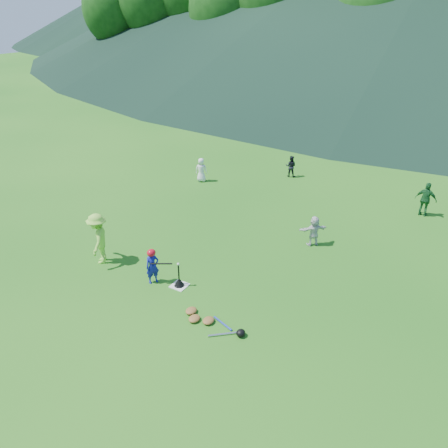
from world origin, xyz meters
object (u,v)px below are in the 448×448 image
Objects in this scene: batter_child at (152,266)px; fielder_d at (314,231)px; fielder_a at (201,170)px; fielder_b at (291,166)px; equipment_pile at (208,321)px; home_plate at (179,286)px; adult_coach at (98,239)px; fielder_c at (426,199)px; batting_tee at (179,282)px.

batter_child reaches higher than fielder_d.
fielder_a is at bearing -68.57° from fielder_d.
equipment_pile is (2.34, -10.71, -0.43)m from fielder_b.
home_plate is 9.82m from fielder_b.
fielder_d is (3.19, -5.55, 0.02)m from fielder_b.
batter_child is 2.14m from adult_coach.
batting_tee is (-5.23, -8.53, -0.53)m from fielder_c.
fielder_a is (-1.09, 7.33, -0.28)m from adult_coach.
home_plate is at bearing 62.75° from fielder_c.
fielder_b is 0.76× the size of fielder_c.
adult_coach reaches higher than batter_child.
equipment_pile is (1.58, -0.94, 0.06)m from home_plate.
adult_coach is 1.24× the size of fielder_c.
fielder_d is (-2.80, -4.30, -0.14)m from fielder_c.
adult_coach is 0.91× the size of equipment_pile.
fielder_c is (5.98, -1.25, 0.16)m from fielder_b.
batter_child is at bearing -163.67° from batting_tee.
batting_tee reaches higher than equipment_pile.
batter_child is at bearing -163.67° from home_plate.
equipment_pile is (-0.85, -5.17, -0.46)m from fielder_d.
equipment_pile is at bearing 88.06° from fielder_b.
fielder_c is 10.16m from equipment_pile.
batting_tee is 0.38× the size of equipment_pile.
adult_coach is at bearing 170.39° from equipment_pile.
batting_tee is (0.76, 0.22, -0.40)m from batter_child.
fielder_a is at bearing 154.80° from adult_coach.
home_plate is 4.91m from fielder_d.
fielder_d reaches higher than fielder_b.
fielder_d is at bearing 105.63° from fielder_b.
adult_coach reaches higher than fielder_b.
fielder_d is at bearing 60.09° from batting_tee.
fielder_a is 1.03× the size of fielder_d.
equipment_pile reaches higher than home_plate.
fielder_b is 0.96× the size of fielder_d.
adult_coach reaches higher than fielder_d.
fielder_c is at bearing 167.15° from fielder_a.
fielder_d is at bearing 61.23° from fielder_c.
batter_child is 0.99× the size of fielder_a.
fielder_c is 5.13m from fielder_d.
batter_child is 8.04m from fielder_a.
fielder_b is (3.21, 2.63, -0.04)m from fielder_a.
batter_child reaches higher than equipment_pile.
adult_coach is at bearing -176.40° from batting_tee.
fielder_c reaches higher than fielder_a.
adult_coach is at bearing 63.72° from fielder_b.
fielder_c reaches higher than fielder_d.
adult_coach reaches higher than fielder_c.
batter_child is 10.00m from fielder_b.
fielder_b is 0.55× the size of equipment_pile.
batting_tee is at bearing 80.16° from fielder_b.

